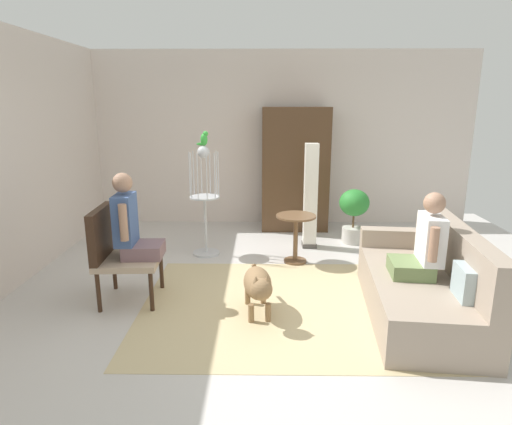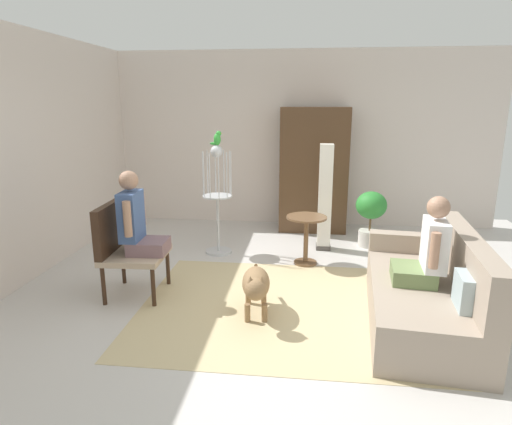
% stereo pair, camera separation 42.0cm
% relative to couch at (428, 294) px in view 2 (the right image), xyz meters
% --- Properties ---
extents(ground_plane, '(7.47, 7.47, 0.00)m').
position_rel_couch_xyz_m(ground_plane, '(-1.34, 0.28, -0.30)').
color(ground_plane, beige).
extents(back_wall, '(6.52, 0.12, 2.84)m').
position_rel_couch_xyz_m(back_wall, '(-1.34, 3.45, 1.12)').
color(back_wall, silver).
rests_on(back_wall, ground).
extents(left_wall, '(0.12, 6.83, 2.84)m').
position_rel_couch_xyz_m(left_wall, '(-4.36, 0.58, 1.12)').
color(left_wall, silver).
rests_on(left_wall, ground).
extents(area_rug, '(3.04, 2.35, 0.01)m').
position_rel_couch_xyz_m(area_rug, '(-1.26, 0.18, -0.30)').
color(area_rug, '#C6B284').
rests_on(area_rug, ground).
extents(couch, '(1.09, 1.98, 0.88)m').
position_rel_couch_xyz_m(couch, '(0.00, 0.00, 0.00)').
color(couch, gray).
rests_on(couch, ground).
extents(armchair, '(0.65, 0.68, 0.99)m').
position_rel_couch_xyz_m(armchair, '(-3.06, 0.31, 0.27)').
color(armchair, '#382316').
rests_on(armchair, ground).
extents(person_on_couch, '(0.48, 0.55, 0.80)m').
position_rel_couch_xyz_m(person_on_couch, '(-0.05, -0.02, 0.43)').
color(person_on_couch, '#687D4B').
extents(person_on_armchair, '(0.47, 0.51, 0.87)m').
position_rel_couch_xyz_m(person_on_armchair, '(-2.89, 0.31, 0.52)').
color(person_on_armchair, '#785A5F').
extents(round_end_table, '(0.51, 0.51, 0.63)m').
position_rel_couch_xyz_m(round_end_table, '(-1.13, 1.44, 0.12)').
color(round_end_table, brown).
rests_on(round_end_table, ground).
extents(dog, '(0.33, 0.88, 0.53)m').
position_rel_couch_xyz_m(dog, '(-1.60, -0.02, 0.02)').
color(dog, olive).
rests_on(dog, ground).
extents(bird_cage_stand, '(0.40, 0.40, 1.47)m').
position_rel_couch_xyz_m(bird_cage_stand, '(-2.33, 1.73, 0.43)').
color(bird_cage_stand, silver).
rests_on(bird_cage_stand, ground).
extents(parrot, '(0.17, 0.10, 0.19)m').
position_rel_couch_xyz_m(parrot, '(-2.31, 1.73, 1.26)').
color(parrot, green).
rests_on(parrot, bird_cage_stand).
extents(potted_plant, '(0.43, 0.43, 0.80)m').
position_rel_couch_xyz_m(potted_plant, '(-0.22, 2.27, 0.19)').
color(potted_plant, beige).
rests_on(potted_plant, ground).
extents(column_lamp, '(0.20, 0.20, 1.48)m').
position_rel_couch_xyz_m(column_lamp, '(-0.88, 2.06, 0.43)').
color(column_lamp, '#4C4742').
rests_on(column_lamp, ground).
extents(armoire_cabinet, '(1.05, 0.56, 1.95)m').
position_rel_couch_xyz_m(armoire_cabinet, '(-1.04, 3.04, 0.67)').
color(armoire_cabinet, '#4C331E').
rests_on(armoire_cabinet, ground).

